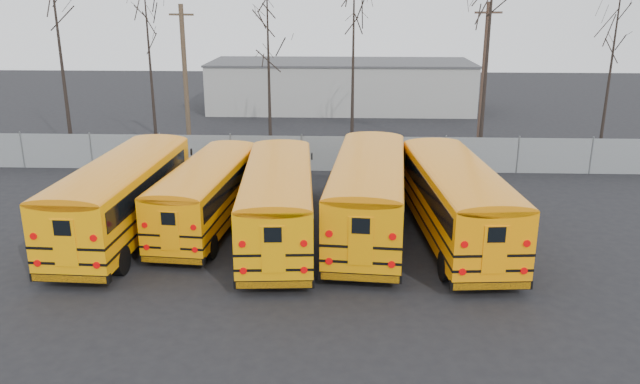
{
  "coord_description": "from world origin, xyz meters",
  "views": [
    {
      "loc": [
        2.41,
        -21.91,
        9.46
      ],
      "look_at": [
        1.4,
        2.95,
        1.6
      ],
      "focal_mm": 35.0,
      "sensor_mm": 36.0,
      "label": 1
    }
  ],
  "objects_px": {
    "utility_pole_left": "(185,80)",
    "utility_pole_right": "(483,79)",
    "bus_e": "(455,195)",
    "bus_d": "(369,188)",
    "bus_b": "(208,189)",
    "bus_c": "(278,196)",
    "bus_a": "(124,190)"
  },
  "relations": [
    {
      "from": "utility_pole_left",
      "to": "utility_pole_right",
      "type": "xyz_separation_m",
      "value": [
        17.77,
        0.47,
        0.07
      ]
    },
    {
      "from": "bus_c",
      "to": "bus_e",
      "type": "bearing_deg",
      "value": -1.84
    },
    {
      "from": "bus_b",
      "to": "bus_d",
      "type": "relative_size",
      "value": 0.86
    },
    {
      "from": "bus_a",
      "to": "utility_pole_left",
      "type": "height_order",
      "value": "utility_pole_left"
    },
    {
      "from": "utility_pole_right",
      "to": "utility_pole_left",
      "type": "bearing_deg",
      "value": 174.39
    },
    {
      "from": "bus_e",
      "to": "utility_pole_left",
      "type": "distance_m",
      "value": 19.64
    },
    {
      "from": "bus_b",
      "to": "utility_pole_right",
      "type": "distance_m",
      "value": 19.16
    },
    {
      "from": "bus_a",
      "to": "bus_e",
      "type": "bearing_deg",
      "value": 2.14
    },
    {
      "from": "bus_b",
      "to": "utility_pole_left",
      "type": "relative_size",
      "value": 1.17
    },
    {
      "from": "bus_e",
      "to": "utility_pole_right",
      "type": "bearing_deg",
      "value": 70.22
    },
    {
      "from": "bus_a",
      "to": "bus_e",
      "type": "distance_m",
      "value": 13.3
    },
    {
      "from": "bus_a",
      "to": "bus_d",
      "type": "height_order",
      "value": "bus_d"
    },
    {
      "from": "bus_d",
      "to": "utility_pole_right",
      "type": "xyz_separation_m",
      "value": [
        7.19,
        13.39,
        2.71
      ]
    },
    {
      "from": "utility_pole_left",
      "to": "utility_pole_right",
      "type": "distance_m",
      "value": 17.78
    },
    {
      "from": "bus_b",
      "to": "bus_c",
      "type": "xyz_separation_m",
      "value": [
        3.11,
        -1.41,
        0.17
      ]
    },
    {
      "from": "utility_pole_left",
      "to": "bus_d",
      "type": "bearing_deg",
      "value": -32.87
    },
    {
      "from": "bus_b",
      "to": "bus_c",
      "type": "distance_m",
      "value": 3.42
    },
    {
      "from": "bus_a",
      "to": "bus_d",
      "type": "bearing_deg",
      "value": 5.51
    },
    {
      "from": "bus_c",
      "to": "bus_d",
      "type": "distance_m",
      "value": 3.71
    },
    {
      "from": "bus_e",
      "to": "utility_pole_left",
      "type": "bearing_deg",
      "value": 131.35
    },
    {
      "from": "bus_a",
      "to": "utility_pole_right",
      "type": "height_order",
      "value": "utility_pole_right"
    },
    {
      "from": "bus_d",
      "to": "utility_pole_left",
      "type": "relative_size",
      "value": 1.36
    },
    {
      "from": "bus_c",
      "to": "utility_pole_left",
      "type": "bearing_deg",
      "value": 112.75
    },
    {
      "from": "bus_a",
      "to": "utility_pole_left",
      "type": "relative_size",
      "value": 1.32
    },
    {
      "from": "utility_pole_right",
      "to": "bus_d",
      "type": "bearing_deg",
      "value": -125.34
    },
    {
      "from": "bus_d",
      "to": "bus_e",
      "type": "bearing_deg",
      "value": -5.08
    },
    {
      "from": "bus_c",
      "to": "utility_pole_left",
      "type": "distance_m",
      "value": 15.7
    },
    {
      "from": "bus_d",
      "to": "utility_pole_left",
      "type": "height_order",
      "value": "utility_pole_left"
    },
    {
      "from": "bus_b",
      "to": "bus_c",
      "type": "height_order",
      "value": "bus_c"
    },
    {
      "from": "bus_d",
      "to": "bus_b",
      "type": "bearing_deg",
      "value": -179.88
    },
    {
      "from": "bus_c",
      "to": "bus_e",
      "type": "distance_m",
      "value": 7.02
    },
    {
      "from": "bus_e",
      "to": "utility_pole_right",
      "type": "height_order",
      "value": "utility_pole_right"
    }
  ]
}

